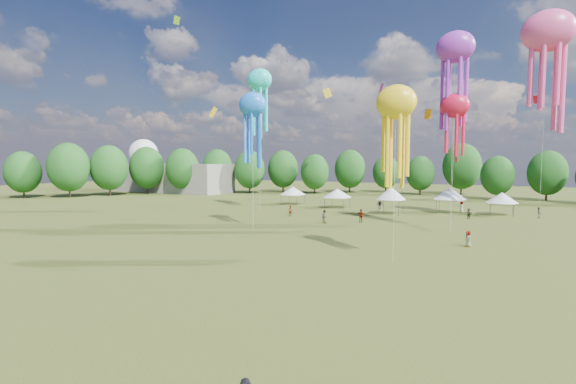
% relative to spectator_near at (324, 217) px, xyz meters
% --- Properties ---
extents(ground, '(300.00, 300.00, 0.00)m').
position_rel_spectator_near_xyz_m(ground, '(7.63, -37.28, -0.92)').
color(ground, '#384416').
rests_on(ground, ground).
extents(spectator_near, '(1.11, 1.02, 1.84)m').
position_rel_spectator_near_xyz_m(spectator_near, '(0.00, 0.00, 0.00)').
color(spectator_near, gray).
rests_on(spectator_near, ground).
extents(spectators_far, '(34.69, 30.46, 1.93)m').
position_rel_spectator_near_xyz_m(spectators_far, '(10.96, 13.34, -0.04)').
color(spectators_far, gray).
rests_on(spectators_far, ground).
extents(festival_tents, '(41.79, 11.86, 4.45)m').
position_rel_spectator_near_xyz_m(festival_tents, '(4.14, 18.66, 2.10)').
color(festival_tents, '#47474C').
rests_on(festival_tents, ground).
extents(show_kites, '(46.63, 32.39, 28.04)m').
position_rel_spectator_near_xyz_m(show_kites, '(13.34, 5.08, 18.44)').
color(show_kites, '#1C75FE').
rests_on(show_kites, ground).
extents(treeline, '(201.57, 95.24, 13.43)m').
position_rel_spectator_near_xyz_m(treeline, '(3.76, 25.23, 5.63)').
color(treeline, '#38281C').
rests_on(treeline, ground).
extents(hangar, '(40.00, 12.00, 8.00)m').
position_rel_spectator_near_xyz_m(hangar, '(-64.37, 34.72, 3.08)').
color(hangar, gray).
rests_on(hangar, ground).
extents(radome, '(9.00, 9.00, 16.00)m').
position_rel_spectator_near_xyz_m(radome, '(-80.37, 40.72, 9.07)').
color(radome, white).
rests_on(radome, ground).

